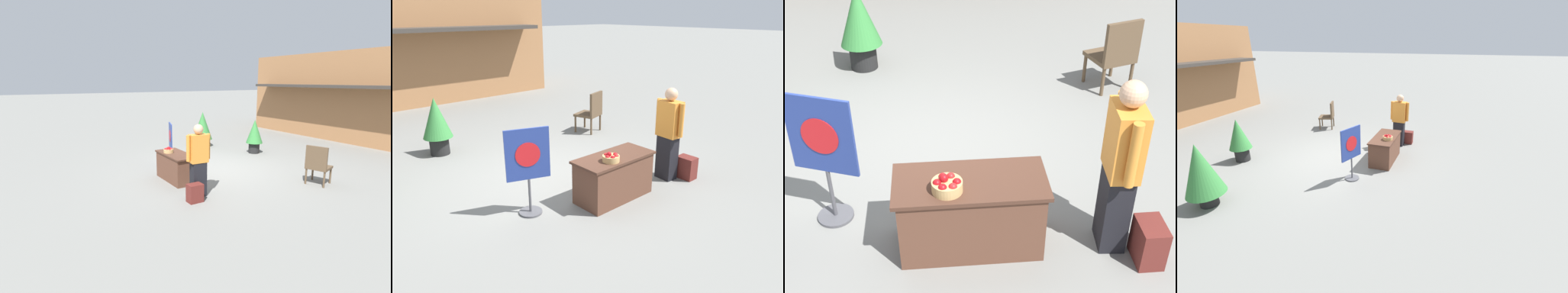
# 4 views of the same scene
# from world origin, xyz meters

# --- Properties ---
(ground_plane) EXTENTS (120.00, 120.00, 0.00)m
(ground_plane) POSITION_xyz_m (0.00, 0.00, 0.00)
(ground_plane) COLOR slate
(storefront_building) EXTENTS (11.14, 4.42, 3.93)m
(storefront_building) POSITION_xyz_m (-0.42, 8.91, 1.97)
(storefront_building) COLOR #9E6B42
(storefront_building) RESTS_ON ground_plane
(display_table) EXTENTS (1.38, 0.64, 0.75)m
(display_table) POSITION_xyz_m (0.33, -1.43, 0.38)
(display_table) COLOR brown
(display_table) RESTS_ON ground_plane
(apple_basket) EXTENTS (0.27, 0.27, 0.16)m
(apple_basket) POSITION_xyz_m (0.12, -1.56, 0.81)
(apple_basket) COLOR tan
(apple_basket) RESTS_ON display_table
(person_visitor) EXTENTS (0.29, 0.61, 1.72)m
(person_visitor) POSITION_xyz_m (1.64, -1.53, 0.88)
(person_visitor) COLOR black
(person_visitor) RESTS_ON ground_plane
(backpack) EXTENTS (0.24, 0.34, 0.42)m
(backpack) POSITION_xyz_m (1.92, -1.79, 0.21)
(backpack) COLOR maroon
(backpack) RESTS_ON ground_plane
(poster_board) EXTENTS (0.64, 0.36, 1.38)m
(poster_board) POSITION_xyz_m (-1.00, -0.93, 0.78)
(poster_board) COLOR #4C4C51
(poster_board) RESTS_ON ground_plane
(patio_chair) EXTENTS (0.69, 0.69, 1.05)m
(patio_chair) POSITION_xyz_m (2.57, 1.54, 0.57)
(patio_chair) COLOR brown
(patio_chair) RESTS_ON ground_plane
(potted_plant_near_left) EXTENTS (0.79, 0.79, 1.42)m
(potted_plant_near_left) POSITION_xyz_m (-3.05, 1.56, 0.82)
(potted_plant_near_left) COLOR black
(potted_plant_near_left) RESTS_ON ground_plane
(potted_plant_far_left) EXTENTS (0.62, 0.62, 1.26)m
(potted_plant_far_left) POSITION_xyz_m (-1.01, 2.57, 0.72)
(potted_plant_far_left) COLOR black
(potted_plant_far_left) RESTS_ON ground_plane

